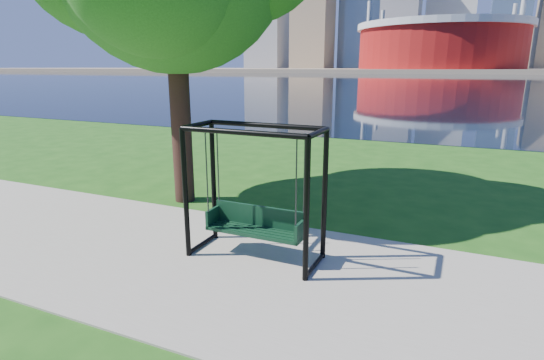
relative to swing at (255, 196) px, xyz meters
The scene contains 7 objects.
ground 1.04m from the swing, ahead, with size 900.00×900.00×0.00m, color #1E5114.
path 1.14m from the swing, 74.38° to the right, with size 120.00×4.00×0.03m, color #9E937F.
river 102.01m from the swing, 89.92° to the left, with size 900.00×180.00×0.02m, color black.
far_bank 306.00m from the swing, 89.97° to the left, with size 900.00×228.00×2.00m, color #937F60.
stadium 235.58m from the swing, 92.40° to the left, with size 83.00×83.00×32.00m.
skyline 321.32m from the swing, 90.74° to the left, with size 392.00×66.00×96.50m.
swing is the anchor object (origin of this frame).
Camera 1 is at (2.64, -5.67, 2.98)m, focal length 28.00 mm.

